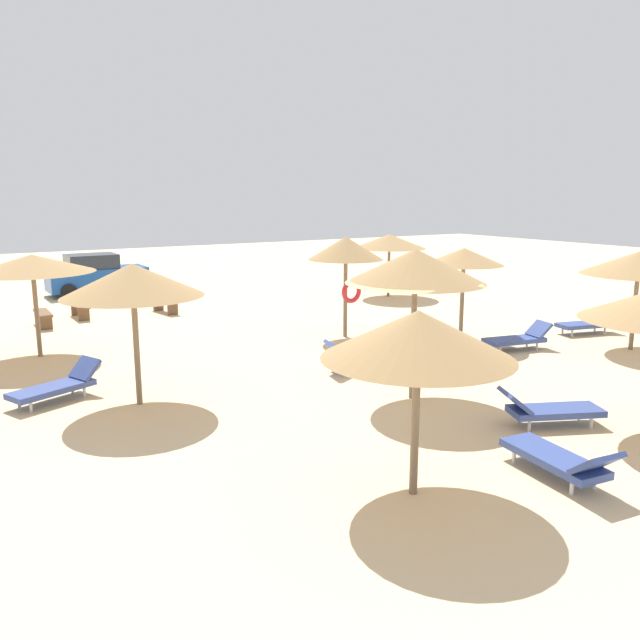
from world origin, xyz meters
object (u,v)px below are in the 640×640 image
Objects in this scene: lounger_2 at (588,324)px; lounger_0 at (361,358)px; parasol_2 at (639,263)px; bench_0 at (165,303)px; parasol_5 at (464,257)px; parked_car at (96,275)px; parasol_1 at (133,280)px; bench_2 at (80,308)px; parasol_4 at (418,335)px; lounger_3 at (548,409)px; parasol_7 at (346,249)px; parasol_6 at (32,264)px; parasol_8 at (389,242)px; lounger_1 at (58,385)px; lounger_4 at (560,459)px; parasol_0 at (415,266)px; bench_1 at (43,316)px; lounger_5 at (518,338)px.

lounger_0 is at bearing 178.46° from lounger_2.
bench_0 is (-9.29, 12.06, -2.05)m from parasol_2.
parked_car is (-7.10, 14.59, -1.64)m from parasol_5.
parasol_1 reaches higher than bench_2.
parasol_2 is 1.50× the size of lounger_2.
parasol_4 reaches higher than parked_car.
parasol_7 is at bearing 83.68° from lounger_3.
bench_0 is at bearing 127.61° from parasol_2.
parasol_6 is (-14.09, 7.67, 0.07)m from parasol_2.
lounger_3 is (-6.59, -13.47, -1.97)m from parasol_8.
lounger_1 is 1.01× the size of lounger_4.
lounger_0 is at bearing -79.73° from parked_car.
bench_2 is (-5.37, 15.31, 0.03)m from lounger_3.
parasol_1 is at bearing -77.09° from parasol_6.
parasol_2 is at bearing 18.14° from parasol_4.
parasol_0 is 1.17× the size of parasol_4.
parasol_8 is at bearing 26.95° from lounger_1.
bench_1 is at bearing 100.43° from parasol_4.
parasol_1 reaches higher than parked_car.
lounger_4 is at bearing -87.00° from bench_0.
lounger_4 is (-0.56, -4.15, -2.47)m from parasol_0.
parasol_5 is at bearing -2.29° from lounger_1.
parasol_7 is at bearing -137.00° from parasol_8.
bench_2 is at bearing 76.55° from lounger_1.
lounger_4 reaches higher than lounger_3.
parasol_0 is 1.05× the size of parasol_2.
parasol_7 is at bearing -62.43° from bench_0.
parked_car reaches higher than lounger_5.
lounger_4 is 16.35m from bench_0.
parasol_5 is 13.40m from bench_1.
parasol_0 is 3.75m from lounger_3.
lounger_2 is 1.01× the size of lounger_3.
parasol_1 is 10.46m from bench_0.
lounger_2 is 19.41m from parked_car.
parasol_0 reaches higher than parasol_6.
bench_2 is (1.96, 4.95, -2.12)m from parasol_6.
lounger_5 is at bearing -50.64° from parasol_7.
parasol_2 is 20.66m from parked_car.
parasol_7 is 5.50m from lounger_5.
bench_2 is (-12.13, 12.62, -2.05)m from parasol_2.
parasol_8 is 1.57× the size of lounger_4.
bench_2 is (0.78, 10.13, -2.21)m from parasol_1.
lounger_4 is at bearing -124.36° from parasol_5.
lounger_2 is 16.75m from bench_2.
parasol_1 is 10.50m from lounger_5.
parasol_6 reaches higher than bench_2.
parasol_4 is 21.29m from parked_car.
bench_0 is at bearing 99.74° from lounger_3.
parasol_5 is 1.38× the size of lounger_1.
lounger_4 is at bearing -136.85° from lounger_3.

